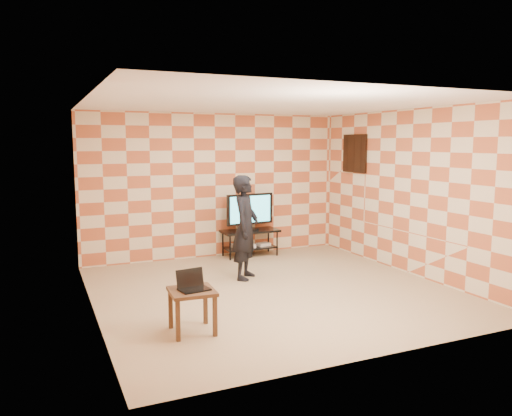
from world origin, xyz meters
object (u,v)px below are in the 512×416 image
object	(u,v)px
tv	(250,210)
person	(245,227)
tv_stand	(250,237)
side_table	(192,297)

from	to	relation	value
tv	person	xyz separation A→B (m)	(-0.70, -1.44, -0.06)
tv_stand	tv	size ratio (longest dim) A/B	1.14
side_table	person	xyz separation A→B (m)	(1.44, 1.87, 0.41)
side_table	person	distance (m)	2.39
tv_stand	side_table	xyz separation A→B (m)	(-2.13, -3.32, 0.04)
tv	tv_stand	bearing A→B (deg)	84.14
side_table	person	world-z (taller)	person
tv	person	size ratio (longest dim) A/B	0.58
tv_stand	person	size ratio (longest dim) A/B	0.66
side_table	person	bearing A→B (deg)	52.42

